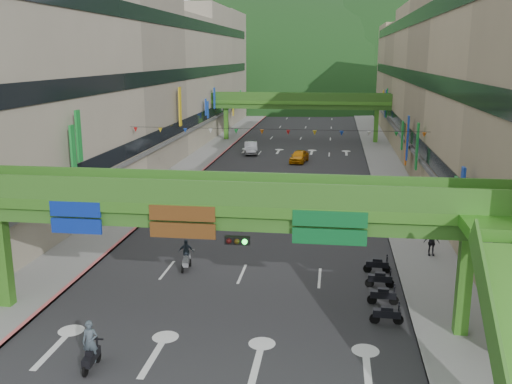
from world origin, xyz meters
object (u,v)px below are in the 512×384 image
(car_silver, at_px, (251,148))
(car_yellow, at_px, (299,156))
(pedestrian_red, at_px, (406,192))
(scooter_rider_near, at_px, (91,347))
(scooter_rider_mid, at_px, (289,187))
(overpass_near, at_px, (238,221))

(car_silver, relative_size, car_yellow, 1.09)
(car_silver, bearing_deg, pedestrian_red, -62.66)
(scooter_rider_near, distance_m, car_yellow, 47.35)
(car_silver, xyz_separation_m, pedestrian_red, (16.99, -22.69, 0.12))
(scooter_rider_mid, relative_size, car_yellow, 0.44)
(pedestrian_red, bearing_deg, car_yellow, 102.49)
(overpass_near, xyz_separation_m, pedestrian_red, (10.49, 25.20, -4.32))
(scooter_rider_near, xyz_separation_m, car_silver, (-1.19, 52.27, -0.22))
(pedestrian_red, bearing_deg, overpass_near, -130.88)
(overpass_near, height_order, scooter_rider_near, overpass_near)
(overpass_near, relative_size, scooter_rider_near, 13.32)
(scooter_rider_near, height_order, car_silver, scooter_rider_near)
(pedestrian_red, bearing_deg, scooter_rider_mid, 160.05)
(overpass_near, height_order, car_silver, overpass_near)
(scooter_rider_near, relative_size, car_silver, 0.45)
(overpass_near, distance_m, car_yellow, 42.89)
(car_silver, bearing_deg, scooter_rider_near, -98.18)
(scooter_rider_near, distance_m, scooter_rider_mid, 30.39)
(car_yellow, relative_size, pedestrian_red, 2.41)
(scooter_rider_near, relative_size, car_yellow, 0.49)
(scooter_rider_near, height_order, scooter_rider_mid, scooter_rider_near)
(scooter_rider_mid, bearing_deg, scooter_rider_near, -100.55)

